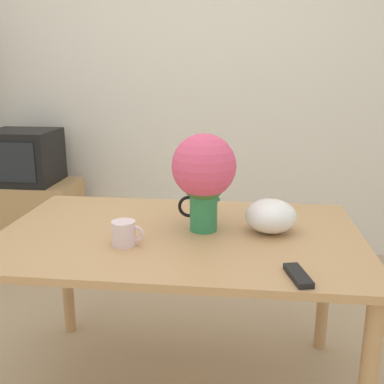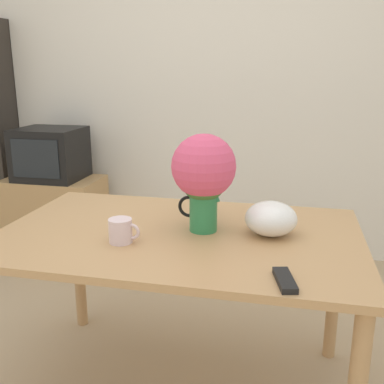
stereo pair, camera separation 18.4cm
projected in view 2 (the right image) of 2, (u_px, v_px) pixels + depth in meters
name	position (u px, v px, depth m)	size (l,w,h in m)	color
wall_back	(216.00, 85.00, 3.38)	(8.00, 0.05, 2.60)	silver
table	(179.00, 252.00, 1.88)	(1.48, 0.94, 0.77)	tan
flower_vase	(204.00, 173.00, 1.81)	(0.26, 0.26, 0.40)	#2D844C
coffee_mug	(121.00, 231.00, 1.73)	(0.13, 0.09, 0.09)	silver
white_bowl	(271.00, 219.00, 1.80)	(0.21, 0.21, 0.14)	white
remote_control	(285.00, 280.00, 1.41)	(0.09, 0.16, 0.02)	black
tv_stand	(56.00, 215.00, 3.54)	(0.73, 0.44, 0.60)	tan
tv_set	(50.00, 154.00, 3.41)	(0.47, 0.43, 0.39)	black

